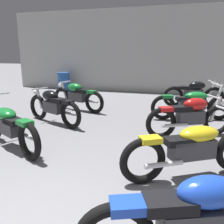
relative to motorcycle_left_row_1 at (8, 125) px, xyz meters
The scene contains 10 objects.
back_wall 7.48m from the motorcycle_left_row_1, 76.81° to the left, with size 13.31×0.24×3.60m, color #B2B2AD.
motorcycle_left_row_1 is the anchor object (origin of this frame).
motorcycle_left_row_2 1.66m from the motorcycle_left_row_1, 90.99° to the left, with size 1.87×0.85×0.88m.
motorcycle_left_row_3 3.14m from the motorcycle_left_row_1, 90.85° to the left, with size 1.92×0.71×0.88m.
motorcycle_right_row_0 3.73m from the motorcycle_left_row_1, 28.31° to the right, with size 1.86×0.87×0.88m.
motorcycle_right_row_1 3.29m from the motorcycle_left_row_1, ahead, with size 1.90×1.24×0.97m.
motorcycle_right_row_2 3.67m from the motorcycle_left_row_1, 26.79° to the left, with size 1.80×1.01×0.88m.
motorcycle_right_row_3 4.52m from the motorcycle_left_row_1, 42.48° to the left, with size 2.12×0.87×0.97m.
motorcycle_right_row_4 5.81m from the motorcycle_left_row_1, 54.14° to the left, with size 1.95×0.65×0.88m.
oil_drum 6.92m from the motorcycle_left_row_1, 109.44° to the left, with size 0.59×0.59×0.85m.
Camera 1 is at (1.45, -1.13, 1.80)m, focal length 38.88 mm.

